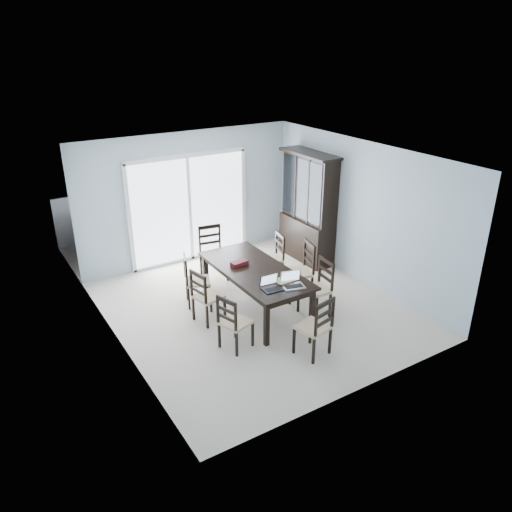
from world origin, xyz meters
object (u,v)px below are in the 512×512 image
object	(u,v)px
chair_left_mid	(204,291)
chair_end_far	(212,246)
chair_right_mid	(303,264)
cell_phone	(285,289)
chair_right_far	(275,252)
laptop_dark	(273,287)
hot_tub	(135,232)
game_box	(239,263)
laptop_silver	(293,284)
chair_left_far	(192,275)
china_hutch	(308,209)
chair_end_near	(318,322)
dining_table	(255,273)
chair_right_near	(320,281)
chair_left_near	(231,317)

from	to	relation	value
chair_left_mid	chair_end_far	size ratio (longest dim) A/B	0.91
chair_left_mid	chair_end_far	distance (m)	1.68
chair_right_mid	cell_phone	bearing A→B (deg)	144.67
chair_right_mid	chair_right_far	distance (m)	0.83
chair_right_far	laptop_dark	xyz separation A→B (m)	(-1.06, -1.53, 0.24)
hot_tub	game_box	bearing A→B (deg)	-77.81
laptop_silver	chair_left_mid	bearing A→B (deg)	153.44
chair_left_far	chair_right_far	bearing A→B (deg)	110.95
laptop_silver	china_hutch	bearing A→B (deg)	62.89
china_hutch	chair_end_near	bearing A→B (deg)	-124.69
chair_left_far	chair_end_near	size ratio (longest dim) A/B	0.97
china_hutch	game_box	size ratio (longest dim) A/B	7.69
game_box	hot_tub	xyz separation A→B (m)	(-0.70, 3.23, -0.36)
dining_table	game_box	size ratio (longest dim) A/B	7.69
dining_table	hot_tub	world-z (taller)	hot_tub
chair_left_far	cell_phone	xyz separation A→B (m)	(0.80, -1.57, 0.20)
chair_right_near	laptop_silver	world-z (taller)	chair_right_near
cell_phone	chair_left_far	bearing A→B (deg)	151.45
chair_end_far	laptop_dark	size ratio (longest dim) A/B	3.66
dining_table	chair_end_near	world-z (taller)	chair_end_near
laptop_silver	dining_table	bearing A→B (deg)	114.94
chair_left_far	chair_end_near	xyz separation A→B (m)	(0.85, -2.33, 0.02)
chair_left_near	laptop_silver	world-z (taller)	chair_left_near
cell_phone	game_box	distance (m)	1.12
dining_table	chair_left_mid	bearing A→B (deg)	175.38
dining_table	chair_right_near	distance (m)	1.07
laptop_dark	hot_tub	xyz separation A→B (m)	(-0.69, 4.25, -0.37)
chair_left_near	chair_end_far	bearing A→B (deg)	141.67
laptop_silver	laptop_dark	bearing A→B (deg)	177.88
chair_end_near	game_box	xyz separation A→B (m)	(-0.19, 1.87, 0.21)
chair_end_far	hot_tub	world-z (taller)	chair_end_far
china_hutch	chair_end_far	xyz separation A→B (m)	(-2.05, 0.25, -0.46)
chair_left_far	laptop_silver	world-z (taller)	chair_left_far
laptop_dark	game_box	world-z (taller)	laptop_dark
laptop_dark	chair_right_mid	bearing A→B (deg)	36.83
game_box	chair_left_near	bearing A→B (deg)	-125.12
chair_end_far	laptop_silver	distance (m)	2.37
chair_right_mid	game_box	distance (m)	1.14
china_hutch	laptop_dark	bearing A→B (deg)	-137.33
chair_end_far	chair_right_mid	bearing A→B (deg)	130.49
chair_end_far	chair_right_near	bearing A→B (deg)	120.35
chair_end_near	game_box	world-z (taller)	chair_end_near
chair_right_far	chair_end_near	xyz separation A→B (m)	(-0.87, -2.38, 0.02)
chair_left_mid	chair_right_mid	size ratio (longest dim) A/B	0.89
hot_tub	china_hutch	bearing A→B (deg)	-38.01
chair_left_mid	laptop_dark	xyz separation A→B (m)	(0.75, -0.83, 0.24)
chair_right_mid	chair_left_far	bearing A→B (deg)	80.58
chair_right_mid	game_box	bearing A→B (deg)	88.26
chair_right_mid	laptop_dark	xyz separation A→B (m)	(-1.09, -0.70, 0.18)
dining_table	chair_left_far	size ratio (longest dim) A/B	2.11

